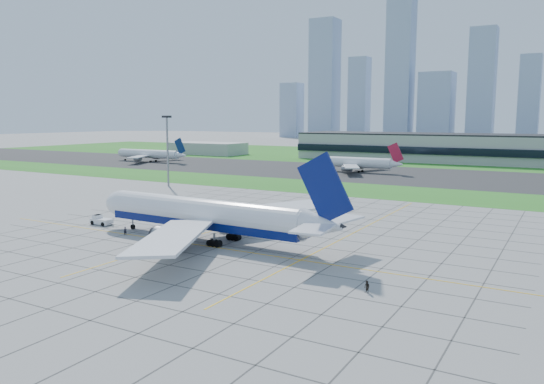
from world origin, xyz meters
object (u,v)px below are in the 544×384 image
Objects in this scene: light_mast at (167,142)px; distant_jet_0 at (149,154)px; crew_far at (367,287)px; distant_jet_1 at (356,162)px; airliner at (206,215)px; crew_near at (125,231)px; pushback_tug at (101,220)px.

distant_jet_0 is at bearing 136.20° from light_mast.
crew_far is at bearing -40.07° from distant_jet_0.
crew_far is 0.04× the size of distant_jet_1.
distant_jet_1 is at bearing 100.83° from airliner.
distant_jet_0 is at bearing 137.82° from airliner.
crew_far is 0.04× the size of distant_jet_0.
crew_near is at bearing -55.52° from light_mast.
crew_far is at bearing -36.86° from light_mast.
pushback_tug reaches higher than crew_far.
light_mast is at bearing -117.25° from distant_jet_1.
pushback_tug is 14.47m from crew_near.
crew_near is (46.53, -67.75, -15.28)m from light_mast.
crew_far is 242.03m from distant_jet_0.
light_mast reaches higher than distant_jet_0.
light_mast is 0.54× the size of distant_jet_0.
crew_far is at bearing -10.69° from pushback_tug.
airliner is 42.65m from crew_far.
pushback_tug is 0.19× the size of distant_jet_1.
crew_near is 148.99m from distant_jet_1.
airliner is at bearing -53.42° from crew_near.
light_mast is at bearing -43.80° from distant_jet_0.
crew_near is at bearing -20.42° from pushback_tug.
crew_far is (71.01, -15.84, -0.06)m from pushback_tug.
crew_far is at bearing -18.78° from airliner.
airliner is at bearing 0.31° from pushback_tug.
distant_jet_0 is (-185.19, 155.80, 3.58)m from crew_far.
light_mast is 14.18× the size of crew_near.
crew_near is (-17.92, -4.63, -4.30)m from airliner.
airliner reaches higher than crew_near.
light_mast is 91.99m from distant_jet_1.
airliner is 19.00m from crew_near.
crew_near is (13.39, -5.49, -0.07)m from pushback_tug.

